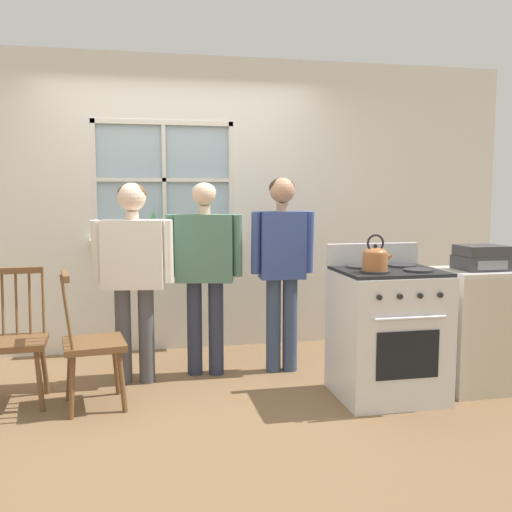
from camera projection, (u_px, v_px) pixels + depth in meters
ground_plane at (198, 399)px, 4.06m from camera, size 16.00×16.00×0.00m
wall_back at (181, 207)px, 5.27m from camera, size 6.40×0.16×2.70m
chair_by_window at (91, 344)px, 3.87m from camera, size 0.46×0.47×0.94m
chair_near_wall at (15, 342)px, 3.93m from camera, size 0.44×0.42×0.94m
person_elderly_left at (133, 261)px, 4.32m from camera, size 0.62×0.27×1.54m
person_teen_center at (205, 260)px, 4.52m from camera, size 0.61×0.30×1.54m
person_adult_right at (282, 256)px, 4.61m from camera, size 0.52×0.23×1.58m
stove at (387, 332)px, 4.07m from camera, size 0.72×0.68×1.08m
kettle at (375, 258)px, 3.85m from camera, size 0.21×0.17×0.25m
potted_plant at (154, 229)px, 5.16m from camera, size 0.12×0.11×0.29m
side_counter at (476, 329)px, 4.25m from camera, size 0.55×0.50×0.90m
stereo at (481, 258)px, 4.17m from camera, size 0.34×0.29×0.18m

